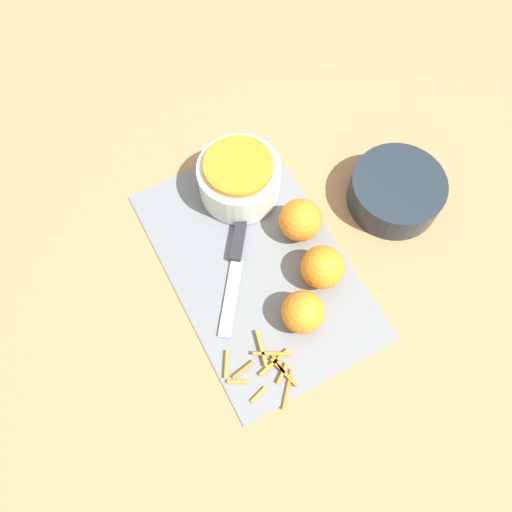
# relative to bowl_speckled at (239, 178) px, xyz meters

# --- Properties ---
(ground_plane) EXTENTS (4.00, 4.00, 0.00)m
(ground_plane) POSITION_rel_bowl_speckled_xyz_m (0.15, -0.04, -0.05)
(ground_plane) COLOR #9E754C
(cutting_board) EXTENTS (0.48, 0.30, 0.01)m
(cutting_board) POSITION_rel_bowl_speckled_xyz_m (0.15, -0.04, -0.05)
(cutting_board) COLOR slate
(cutting_board) RESTS_ON ground_plane
(bowl_speckled) EXTENTS (0.15, 0.15, 0.09)m
(bowl_speckled) POSITION_rel_bowl_speckled_xyz_m (0.00, 0.00, 0.00)
(bowl_speckled) COLOR silver
(bowl_speckled) RESTS_ON cutting_board
(bowl_dark) EXTENTS (0.17, 0.17, 0.06)m
(bowl_dark) POSITION_rel_bowl_speckled_xyz_m (0.15, 0.25, -0.02)
(bowl_dark) COLOR #1E2833
(bowl_dark) RESTS_ON ground_plane
(knife) EXTENTS (0.22, 0.17, 0.02)m
(knife) POSITION_rel_bowl_speckled_xyz_m (0.11, -0.06, -0.04)
(knife) COLOR #232328
(knife) RESTS_ON cutting_board
(orange_left) EXTENTS (0.07, 0.07, 0.07)m
(orange_left) POSITION_rel_bowl_speckled_xyz_m (0.28, -0.03, -0.01)
(orange_left) COLOR orange
(orange_left) RESTS_ON cutting_board
(orange_right) EXTENTS (0.08, 0.08, 0.08)m
(orange_right) POSITION_rel_bowl_speckled_xyz_m (0.22, 0.04, -0.01)
(orange_right) COLOR orange
(orange_right) RESTS_ON cutting_board
(orange_back) EXTENTS (0.08, 0.08, 0.08)m
(orange_back) POSITION_rel_bowl_speckled_xyz_m (0.13, 0.06, -0.00)
(orange_back) COLOR orange
(orange_back) RESTS_ON cutting_board
(peel_pile) EXTENTS (0.13, 0.12, 0.01)m
(peel_pile) POSITION_rel_bowl_speckled_xyz_m (0.32, -0.12, -0.04)
(peel_pile) COLOR orange
(peel_pile) RESTS_ON cutting_board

